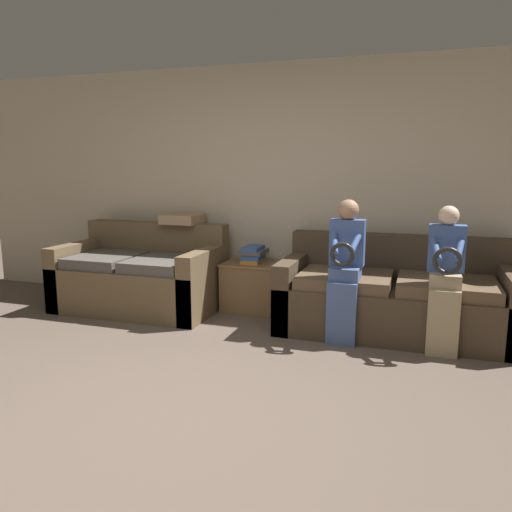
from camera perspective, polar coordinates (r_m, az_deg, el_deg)
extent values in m
plane|color=brown|center=(3.16, -10.46, -18.31)|extent=(14.00, 14.00, 0.00)
cube|color=beige|center=(5.34, 3.46, 7.79)|extent=(7.78, 0.06, 2.55)
cube|color=#473828|center=(4.73, 15.45, -5.91)|extent=(2.05, 0.95, 0.43)
cube|color=#473828|center=(5.00, 15.91, -0.04)|extent=(2.05, 0.20, 0.42)
cube|color=#473828|center=(4.83, 4.23, -3.92)|extent=(0.16, 0.95, 0.64)
cube|color=#473828|center=(4.76, 26.99, -5.26)|extent=(0.16, 0.95, 0.64)
cube|color=brown|center=(4.60, 10.15, -2.65)|extent=(0.81, 0.71, 0.11)
cube|color=brown|center=(4.57, 20.97, -3.28)|extent=(0.81, 0.71, 0.11)
cube|color=brown|center=(5.45, -13.10, -3.47)|extent=(1.66, 0.97, 0.47)
cube|color=brown|center=(5.69, -11.27, 1.72)|extent=(1.66, 0.20, 0.42)
cube|color=brown|center=(5.85, -19.43, -1.82)|extent=(0.16, 0.97, 0.68)
cube|color=brown|center=(5.08, -5.89, -3.04)|extent=(0.16, 0.97, 0.68)
cube|color=#514C47|center=(5.49, -16.75, -0.44)|extent=(0.63, 0.73, 0.11)
cube|color=#514C47|center=(5.14, -10.61, -0.89)|extent=(0.63, 0.73, 0.11)
cube|color=#475B8E|center=(4.30, 9.75, -6.55)|extent=(0.25, 0.10, 0.54)
cube|color=#475B8E|center=(4.35, 10.16, -1.92)|extent=(0.25, 0.28, 0.11)
cube|color=#3D5693|center=(4.37, 10.39, 1.54)|extent=(0.29, 0.14, 0.40)
sphere|color=#A37A5B|center=(4.34, 10.51, 5.20)|extent=(0.18, 0.18, 0.18)
torus|color=black|center=(4.12, 9.84, 0.18)|extent=(0.20, 0.04, 0.20)
cylinder|color=#3D5693|center=(4.25, 8.95, 1.74)|extent=(0.12, 0.31, 0.22)
cylinder|color=#3D5693|center=(4.22, 11.36, 1.61)|extent=(0.12, 0.31, 0.22)
cube|color=tan|center=(4.26, 20.57, -7.21)|extent=(0.24, 0.10, 0.54)
cube|color=tan|center=(4.32, 20.78, -2.53)|extent=(0.24, 0.28, 0.11)
cube|color=#3D5693|center=(4.34, 20.95, 0.84)|extent=(0.28, 0.14, 0.38)
sphere|color=beige|center=(4.31, 21.17, 4.31)|extent=(0.16, 0.16, 0.16)
torus|color=black|center=(4.08, 21.05, -0.54)|extent=(0.22, 0.04, 0.22)
cylinder|color=#3D5693|center=(4.20, 19.82, 1.01)|extent=(0.11, 0.31, 0.22)
cylinder|color=#3D5693|center=(4.21, 22.27, 0.87)|extent=(0.11, 0.31, 0.22)
cube|color=brown|center=(5.26, -0.35, -3.46)|extent=(0.57, 0.50, 0.51)
cube|color=brown|center=(5.21, -0.36, -0.83)|extent=(0.59, 0.52, 0.02)
cube|color=orange|center=(5.20, -0.36, -0.56)|extent=(0.19, 0.29, 0.04)
cube|color=#33569E|center=(5.19, -0.30, -0.06)|extent=(0.20, 0.25, 0.06)
cube|color=#4C4C56|center=(5.20, -0.27, 0.52)|extent=(0.24, 0.32, 0.04)
cube|color=#33569E|center=(5.18, -0.32, 0.92)|extent=(0.17, 0.28, 0.04)
cube|color=#A38460|center=(5.50, -8.37, 4.24)|extent=(0.39, 0.39, 0.10)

